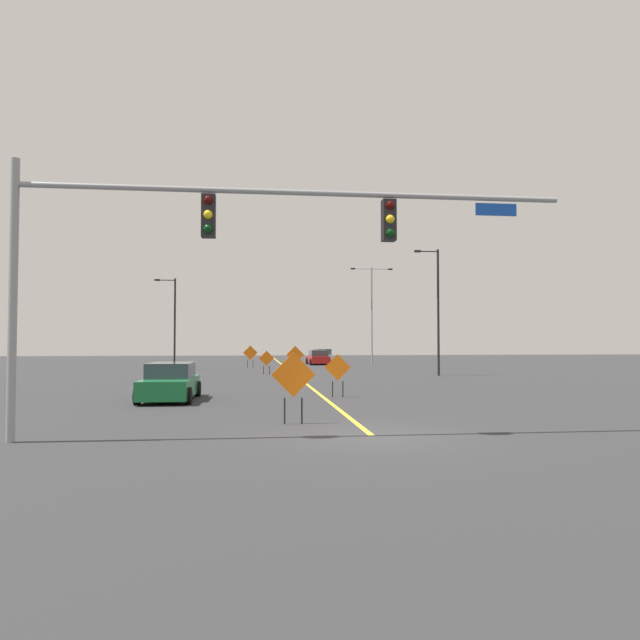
{
  "coord_description": "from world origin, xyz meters",
  "views": [
    {
      "loc": [
        -2.96,
        -14.24,
        2.34
      ],
      "look_at": [
        0.79,
        17.82,
        3.53
      ],
      "focal_mm": 32.5,
      "sensor_mm": 36.0,
      "label": 1
    }
  ],
  "objects_px": {
    "construction_sign_right_lane": "(266,360)",
    "construction_sign_right_shoulder": "(293,378)",
    "street_lamp_near_left": "(437,306)",
    "traffic_signal_assembly": "(215,235)",
    "construction_sign_left_shoulder": "(250,354)",
    "street_lamp_near_right": "(372,308)",
    "construction_sign_left_lane": "(295,356)",
    "construction_sign_median_near": "(338,370)",
    "car_white_approaching": "(322,356)",
    "car_red_far": "(318,358)",
    "street_lamp_mid_right": "(173,319)",
    "car_green_near": "(170,383)"
  },
  "relations": [
    {
      "from": "construction_sign_left_lane",
      "to": "street_lamp_near_left",
      "type": "bearing_deg",
      "value": -29.25
    },
    {
      "from": "car_white_approaching",
      "to": "car_red_far",
      "type": "relative_size",
      "value": 0.91
    },
    {
      "from": "construction_sign_right_shoulder",
      "to": "car_green_near",
      "type": "relative_size",
      "value": 0.44
    },
    {
      "from": "street_lamp_near_left",
      "to": "construction_sign_right_lane",
      "type": "distance_m",
      "value": 12.48
    },
    {
      "from": "street_lamp_near_left",
      "to": "construction_sign_left_shoulder",
      "type": "relative_size",
      "value": 4.38
    },
    {
      "from": "street_lamp_near_right",
      "to": "construction_sign_right_lane",
      "type": "height_order",
      "value": "street_lamp_near_right"
    },
    {
      "from": "traffic_signal_assembly",
      "to": "construction_sign_left_shoulder",
      "type": "xyz_separation_m",
      "value": [
        0.74,
        38.19,
        -3.72
      ]
    },
    {
      "from": "construction_sign_left_lane",
      "to": "car_red_far",
      "type": "bearing_deg",
      "value": 76.95
    },
    {
      "from": "construction_sign_left_lane",
      "to": "construction_sign_left_shoulder",
      "type": "bearing_deg",
      "value": 110.59
    },
    {
      "from": "street_lamp_near_left",
      "to": "construction_sign_right_shoulder",
      "type": "relative_size",
      "value": 4.26
    },
    {
      "from": "construction_sign_right_shoulder",
      "to": "car_white_approaching",
      "type": "distance_m",
      "value": 47.58
    },
    {
      "from": "street_lamp_mid_right",
      "to": "car_green_near",
      "type": "relative_size",
      "value": 1.64
    },
    {
      "from": "street_lamp_mid_right",
      "to": "construction_sign_left_shoulder",
      "type": "relative_size",
      "value": 3.83
    },
    {
      "from": "street_lamp_near_right",
      "to": "construction_sign_left_shoulder",
      "type": "distance_m",
      "value": 13.64
    },
    {
      "from": "street_lamp_near_right",
      "to": "construction_sign_left_lane",
      "type": "distance_m",
      "value": 16.65
    },
    {
      "from": "car_green_near",
      "to": "car_red_far",
      "type": "distance_m",
      "value": 35.85
    },
    {
      "from": "construction_sign_left_lane",
      "to": "car_white_approaching",
      "type": "distance_m",
      "value": 20.69
    },
    {
      "from": "traffic_signal_assembly",
      "to": "construction_sign_left_lane",
      "type": "relative_size",
      "value": 6.76
    },
    {
      "from": "street_lamp_mid_right",
      "to": "car_white_approaching",
      "type": "distance_m",
      "value": 20.79
    },
    {
      "from": "traffic_signal_assembly",
      "to": "street_lamp_mid_right",
      "type": "relative_size",
      "value": 1.8
    },
    {
      "from": "street_lamp_mid_right",
      "to": "construction_sign_right_shoulder",
      "type": "height_order",
      "value": "street_lamp_mid_right"
    },
    {
      "from": "car_red_far",
      "to": "street_lamp_near_right",
      "type": "bearing_deg",
      "value": -13.03
    },
    {
      "from": "construction_sign_median_near",
      "to": "construction_sign_left_shoulder",
      "type": "bearing_deg",
      "value": 97.53
    },
    {
      "from": "street_lamp_near_left",
      "to": "car_white_approaching",
      "type": "height_order",
      "value": "street_lamp_near_left"
    },
    {
      "from": "construction_sign_left_shoulder",
      "to": "construction_sign_right_shoulder",
      "type": "relative_size",
      "value": 0.97
    },
    {
      "from": "construction_sign_median_near",
      "to": "car_red_far",
      "type": "height_order",
      "value": "construction_sign_median_near"
    },
    {
      "from": "construction_sign_right_shoulder",
      "to": "construction_sign_left_lane",
      "type": "bearing_deg",
      "value": 85.67
    },
    {
      "from": "construction_sign_left_lane",
      "to": "car_green_near",
      "type": "bearing_deg",
      "value": -108.07
    },
    {
      "from": "street_lamp_mid_right",
      "to": "construction_sign_left_shoulder",
      "type": "height_order",
      "value": "street_lamp_mid_right"
    },
    {
      "from": "construction_sign_right_lane",
      "to": "car_white_approaching",
      "type": "xyz_separation_m",
      "value": [
        6.7,
        22.21,
        -0.33
      ]
    },
    {
      "from": "construction_sign_left_shoulder",
      "to": "car_white_approaching",
      "type": "distance_m",
      "value": 13.7
    },
    {
      "from": "car_red_far",
      "to": "traffic_signal_assembly",
      "type": "bearing_deg",
      "value": -99.73
    },
    {
      "from": "car_red_far",
      "to": "construction_sign_right_lane",
      "type": "bearing_deg",
      "value": -108.53
    },
    {
      "from": "street_lamp_mid_right",
      "to": "street_lamp_near_right",
      "type": "bearing_deg",
      "value": 23.69
    },
    {
      "from": "traffic_signal_assembly",
      "to": "car_red_far",
      "type": "xyz_separation_m",
      "value": [
        7.53,
        43.91,
        -4.25
      ]
    },
    {
      "from": "street_lamp_near_right",
      "to": "construction_sign_left_shoulder",
      "type": "bearing_deg",
      "value": -159.57
    },
    {
      "from": "construction_sign_right_lane",
      "to": "construction_sign_right_shoulder",
      "type": "bearing_deg",
      "value": -89.63
    },
    {
      "from": "traffic_signal_assembly",
      "to": "car_white_approaching",
      "type": "xyz_separation_m",
      "value": [
        8.63,
        49.38,
        -4.24
      ]
    },
    {
      "from": "traffic_signal_assembly",
      "to": "car_green_near",
      "type": "height_order",
      "value": "traffic_signal_assembly"
    },
    {
      "from": "construction_sign_left_shoulder",
      "to": "construction_sign_left_lane",
      "type": "bearing_deg",
      "value": -69.41
    },
    {
      "from": "construction_sign_left_shoulder",
      "to": "street_lamp_near_right",
      "type": "bearing_deg",
      "value": 20.43
    },
    {
      "from": "construction_sign_right_shoulder",
      "to": "car_white_approaching",
      "type": "height_order",
      "value": "construction_sign_right_shoulder"
    },
    {
      "from": "construction_sign_right_shoulder",
      "to": "construction_sign_left_lane",
      "type": "relative_size",
      "value": 1.01
    },
    {
      "from": "car_green_near",
      "to": "construction_sign_left_lane",
      "type": "bearing_deg",
      "value": 71.93
    },
    {
      "from": "street_lamp_near_left",
      "to": "car_red_far",
      "type": "height_order",
      "value": "street_lamp_near_left"
    },
    {
      "from": "construction_sign_right_shoulder",
      "to": "street_lamp_near_left",
      "type": "bearing_deg",
      "value": 62.47
    },
    {
      "from": "street_lamp_near_left",
      "to": "construction_sign_left_lane",
      "type": "relative_size",
      "value": 4.3
    },
    {
      "from": "traffic_signal_assembly",
      "to": "construction_sign_median_near",
      "type": "height_order",
      "value": "traffic_signal_assembly"
    },
    {
      "from": "traffic_signal_assembly",
      "to": "car_red_far",
      "type": "relative_size",
      "value": 2.95
    },
    {
      "from": "construction_sign_right_lane",
      "to": "construction_sign_right_shoulder",
      "type": "xyz_separation_m",
      "value": [
        0.16,
        -24.92,
        0.25
      ]
    }
  ]
}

